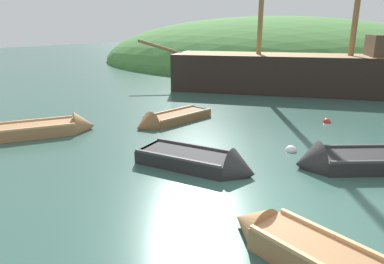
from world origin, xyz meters
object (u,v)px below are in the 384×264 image
object	(u,v)px
rowboat_outer_right	(311,257)
buoy_white	(291,151)
rowboat_outer_left	(167,121)
sailing_ship	(308,78)
buoy_red	(327,122)
rowboat_far	(51,130)
rowboat_portside	(204,164)
rowboat_center	(345,163)

from	to	relation	value
rowboat_outer_right	buoy_white	xyz separation A→B (m)	(-1.65, 5.11, -0.15)
rowboat_outer_right	rowboat_outer_left	xyz separation A→B (m)	(-6.68, 5.89, -0.06)
sailing_ship	buoy_red	world-z (taller)	sailing_ship
buoy_red	rowboat_far	bearing A→B (deg)	-141.92
rowboat_outer_right	rowboat_far	xyz separation A→B (m)	(-9.48, 2.70, -0.02)
rowboat_portside	buoy_red	world-z (taller)	rowboat_portside
rowboat_far	rowboat_outer_left	size ratio (longest dim) A/B	0.97
rowboat_far	sailing_ship	bearing A→B (deg)	11.26
rowboat_outer_right	rowboat_center	bearing A→B (deg)	-68.79
rowboat_outer_right	buoy_white	size ratio (longest dim) A/B	10.14
sailing_ship	buoy_white	xyz separation A→B (m)	(1.82, -10.39, -0.83)
rowboat_outer_right	buoy_white	world-z (taller)	rowboat_outer_right
rowboat_far	buoy_white	world-z (taller)	rowboat_far
rowboat_far	buoy_white	size ratio (longest dim) A/B	10.22
buoy_white	rowboat_portside	bearing A→B (deg)	-123.25
rowboat_portside	rowboat_center	distance (m)	3.74
sailing_ship	buoy_red	xyz separation A→B (m)	(2.18, -6.39, -0.83)
rowboat_far	buoy_red	distance (m)	10.41
sailing_ship	rowboat_center	distance (m)	11.53
sailing_ship	buoy_red	size ratio (longest dim) A/B	56.86
rowboat_far	buoy_white	xyz separation A→B (m)	(7.83, 2.41, -0.13)
rowboat_center	rowboat_far	bearing A→B (deg)	-21.09
rowboat_portside	buoy_white	xyz separation A→B (m)	(1.65, 2.51, -0.12)
sailing_ship	rowboat_outer_right	xyz separation A→B (m)	(3.47, -15.51, -0.68)
sailing_ship	rowboat_portside	size ratio (longest dim) A/B	5.35
buoy_red	buoy_white	size ratio (longest dim) A/B	0.90
rowboat_outer_left	buoy_red	bearing A→B (deg)	134.86
rowboat_center	buoy_white	world-z (taller)	rowboat_center
rowboat_outer_right	buoy_white	bearing A→B (deg)	-51.91
rowboat_outer_right	rowboat_center	distance (m)	4.51
rowboat_portside	rowboat_outer_right	bearing A→B (deg)	-40.45
rowboat_portside	rowboat_far	size ratio (longest dim) A/B	0.94
rowboat_center	rowboat_outer_left	bearing A→B (deg)	-43.73
sailing_ship	buoy_red	distance (m)	6.80
rowboat_far	rowboat_portside	bearing A→B (deg)	-54.49
rowboat_outer_left	rowboat_far	bearing A→B (deg)	-27.36
rowboat_outer_left	buoy_white	bearing A→B (deg)	95.20
rowboat_portside	buoy_white	world-z (taller)	rowboat_portside
rowboat_outer_left	rowboat_outer_right	bearing A→B (deg)	62.55
sailing_ship	rowboat_outer_right	world-z (taller)	sailing_ship
rowboat_portside	rowboat_outer_left	world-z (taller)	rowboat_portside
rowboat_outer_left	rowboat_portside	bearing A→B (deg)	59.87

